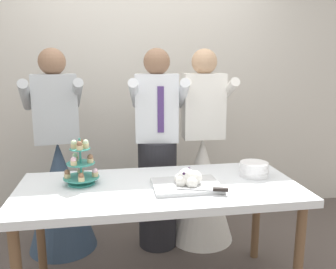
% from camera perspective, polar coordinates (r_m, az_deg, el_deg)
% --- Properties ---
extents(rear_wall, '(5.20, 0.10, 2.90)m').
position_cam_1_polar(rear_wall, '(3.53, -4.74, 10.06)').
color(rear_wall, beige).
rests_on(rear_wall, ground_plane).
extents(dessert_table, '(1.80, 0.80, 0.78)m').
position_cam_1_polar(dessert_table, '(2.30, -1.40, -10.01)').
color(dessert_table, silver).
rests_on(dessert_table, ground_plane).
extents(cupcake_stand, '(0.23, 0.23, 0.31)m').
position_cam_1_polar(cupcake_stand, '(2.32, -14.05, -5.00)').
color(cupcake_stand, teal).
rests_on(cupcake_stand, dessert_table).
extents(main_cake_tray, '(0.43, 0.34, 0.12)m').
position_cam_1_polar(main_cake_tray, '(2.22, 3.18, -7.69)').
color(main_cake_tray, silver).
rests_on(main_cake_tray, dessert_table).
extents(plate_stack, '(0.20, 0.20, 0.10)m').
position_cam_1_polar(plate_stack, '(2.50, 13.82, -5.52)').
color(plate_stack, white).
rests_on(plate_stack, dessert_table).
extents(person_groom, '(0.52, 0.54, 1.66)m').
position_cam_1_polar(person_groom, '(2.90, -1.73, -4.36)').
color(person_groom, '#232328').
rests_on(person_groom, ground_plane).
extents(person_bride, '(0.56, 0.56, 1.66)m').
position_cam_1_polar(person_bride, '(3.07, 5.56, -6.68)').
color(person_bride, white).
rests_on(person_bride, ground_plane).
extents(person_guest, '(0.56, 0.56, 1.66)m').
position_cam_1_polar(person_guest, '(3.04, -17.22, -7.36)').
color(person_guest, '#334760').
rests_on(person_guest, ground_plane).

